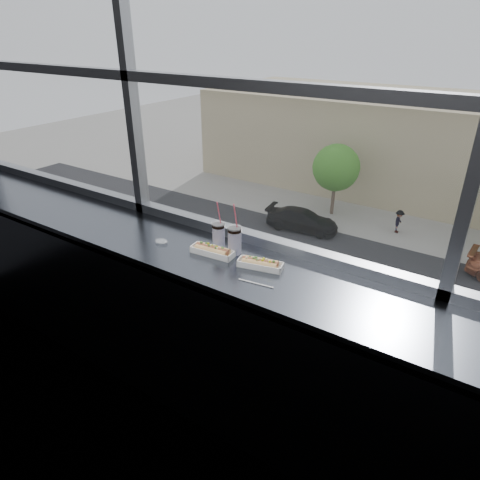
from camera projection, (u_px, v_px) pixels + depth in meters
The scene contains 19 objects.
wall_back_lower at pixel (262, 320), 2.80m from camera, with size 6.00×6.00×0.00m, color black.
window_glass at pixel (273, 19), 2.03m from camera, with size 6.00×6.00×0.00m, color silver.
window_mullions at pixel (271, 19), 2.02m from camera, with size 6.00×0.08×2.40m, color gray, non-canonical shape.
counter at pixel (239, 269), 2.36m from camera, with size 6.00×0.55×0.06m, color slate.
counter_fascia at pixel (215, 368), 2.40m from camera, with size 6.00×0.04×1.04m, color slate.
hotdog_tray_left at pixel (212, 250), 2.44m from camera, with size 0.26×0.11×0.06m.
hotdog_tray_right at pixel (260, 263), 2.31m from camera, with size 0.26×0.13×0.06m.
soda_cup_left at pixel (219, 234), 2.49m from camera, with size 0.08×0.08×0.29m.
soda_cup_right at pixel (235, 239), 2.42m from camera, with size 0.09×0.09×0.31m.
loose_straw at pixel (256, 283), 2.17m from camera, with size 0.01×0.01×0.19m, color white.
wrapper at pixel (161, 241), 2.57m from camera, with size 0.09×0.07×0.02m, color silver.
street_asphalt at pixel (447, 302), 22.91m from camera, with size 80.00×10.00×0.06m, color black.
far_sidewalk at pixel (469, 245), 28.89m from camera, with size 80.00×6.00×0.04m, color gray.
car_near_b at pixel (297, 281), 22.90m from camera, with size 5.97×2.49×1.99m, color black.
car_near_a at pixel (201, 249), 26.04m from camera, with size 6.51×2.71×2.17m, color silver.
car_near_c at pixel (477, 339), 18.64m from camera, with size 5.89×2.45×1.96m, color maroon.
car_far_a at pixel (302, 217), 30.63m from camera, with size 6.01×2.51×2.00m, color black.
pedestrian_a at pixel (399, 219), 30.19m from camera, with size 0.91×0.68×2.04m, color #66605B.
tree_left at pixel (336, 168), 32.08m from camera, with size 3.55×3.55×5.55m.
Camera 1 is at (1.12, -0.48, 2.27)m, focal length 32.00 mm.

